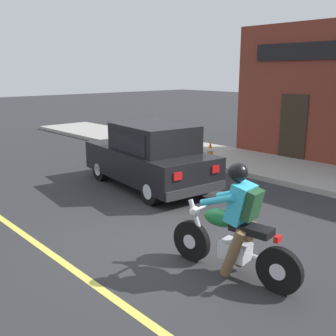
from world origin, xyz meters
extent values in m
plane|color=#2B2B2D|center=(0.00, 0.00, 0.00)|extent=(80.00, 80.00, 0.00)
cube|color=#9E9B93|center=(5.48, 3.00, 0.07)|extent=(2.60, 22.00, 0.14)
cube|color=#D1C64C|center=(-1.80, 3.00, 0.00)|extent=(0.12, 19.80, 0.01)
cube|color=#2D2319|center=(6.76, 1.76, 1.05)|extent=(0.04, 0.90, 2.10)
cylinder|color=black|center=(-0.32, -0.71, 0.31)|extent=(0.17, 0.63, 0.62)
cylinder|color=silver|center=(-0.32, -0.71, 0.31)|extent=(0.14, 0.23, 0.22)
cylinder|color=black|center=(-0.16, -2.10, 0.31)|extent=(0.17, 0.63, 0.62)
cylinder|color=silver|center=(-0.16, -2.10, 0.31)|extent=(0.14, 0.23, 0.22)
cube|color=silver|center=(-0.24, -1.46, 0.39)|extent=(0.32, 0.43, 0.24)
ellipsoid|color=#196B33|center=(-0.26, -1.21, 0.80)|extent=(0.36, 0.55, 0.24)
cube|color=black|center=(-0.21, -1.69, 0.76)|extent=(0.32, 0.59, 0.10)
cylinder|color=silver|center=(-0.31, -0.81, 0.62)|extent=(0.11, 0.33, 0.68)
cylinder|color=silver|center=(-0.30, -0.93, 0.91)|extent=(0.56, 0.10, 0.04)
sphere|color=silver|center=(-0.32, -0.76, 0.79)|extent=(0.16, 0.16, 0.16)
cylinder|color=silver|center=(-0.03, -1.84, 0.29)|extent=(0.14, 0.56, 0.08)
cube|color=red|center=(-0.17, -2.05, 0.73)|extent=(0.13, 0.07, 0.08)
cylinder|color=brown|center=(-0.41, -1.55, 0.43)|extent=(0.18, 0.36, 0.71)
cylinder|color=brown|center=(-0.05, -1.51, 0.43)|extent=(0.18, 0.36, 0.71)
cube|color=#33B2D1|center=(-0.23, -1.51, 1.08)|extent=(0.38, 0.36, 0.57)
cylinder|color=#33B2D1|center=(-0.46, -1.29, 1.12)|extent=(0.15, 0.53, 0.26)
cylinder|color=#33B2D1|center=(-0.06, -1.25, 1.12)|extent=(0.15, 0.53, 0.26)
sphere|color=black|center=(-0.24, -1.45, 1.49)|extent=(0.26, 0.26, 0.26)
cube|color=#1E4728|center=(-0.21, -1.67, 1.10)|extent=(0.31, 0.27, 0.42)
cylinder|color=black|center=(1.17, 4.01, 0.30)|extent=(0.25, 0.62, 0.60)
cylinder|color=silver|center=(1.17, 4.01, 0.30)|extent=(0.24, 0.35, 0.33)
cylinder|color=black|center=(2.60, 3.83, 0.30)|extent=(0.25, 0.62, 0.60)
cylinder|color=silver|center=(2.60, 3.83, 0.30)|extent=(0.24, 0.35, 0.33)
cylinder|color=black|center=(0.87, 1.63, 0.30)|extent=(0.25, 0.62, 0.60)
cylinder|color=silver|center=(0.87, 1.63, 0.30)|extent=(0.24, 0.35, 0.33)
cylinder|color=black|center=(2.30, 1.45, 0.30)|extent=(0.25, 0.62, 0.60)
cylinder|color=silver|center=(2.30, 1.45, 0.30)|extent=(0.24, 0.35, 0.33)
cube|color=black|center=(1.74, 2.73, 0.60)|extent=(2.09, 3.88, 0.70)
cube|color=black|center=(1.71, 2.48, 1.24)|extent=(1.67, 2.07, 0.66)
cube|color=black|center=(1.81, 3.35, 1.19)|extent=(1.36, 0.51, 0.51)
cube|color=black|center=(0.99, 2.57, 1.22)|extent=(0.22, 1.51, 0.46)
cube|color=black|center=(2.42, 2.39, 1.22)|extent=(0.22, 1.51, 0.46)
cube|color=silver|center=(1.47, 4.64, 0.72)|extent=(0.24, 0.07, 0.14)
cube|color=red|center=(1.00, 0.95, 0.74)|extent=(0.20, 0.06, 0.16)
cube|color=silver|center=(2.47, 4.51, 0.72)|extent=(0.24, 0.07, 0.14)
cube|color=red|center=(2.01, 0.82, 0.74)|extent=(0.20, 0.06, 0.16)
cube|color=#28282B|center=(1.97, 4.55, 0.35)|extent=(1.61, 0.32, 0.20)
cube|color=#28282B|center=(1.51, 0.92, 0.35)|extent=(1.61, 0.32, 0.20)
cube|color=black|center=(4.56, 3.19, 0.16)|extent=(0.36, 0.36, 0.04)
cone|color=orange|center=(4.56, 3.19, 0.46)|extent=(0.28, 0.28, 0.56)
cylinder|color=white|center=(4.56, 3.19, 0.48)|extent=(0.20, 0.20, 0.08)
camera|label=1|loc=(-4.29, -4.47, 2.78)|focal=42.00mm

